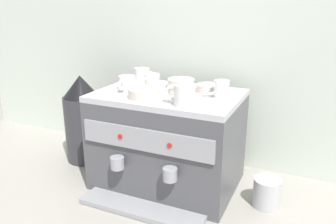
% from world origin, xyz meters
% --- Properties ---
extents(ground_plane, '(4.00, 4.00, 0.00)m').
position_xyz_m(ground_plane, '(0.00, 0.00, 0.00)').
color(ground_plane, '#9E998E').
extents(tiled_backsplash_wall, '(2.80, 0.03, 1.01)m').
position_xyz_m(tiled_backsplash_wall, '(0.00, 0.32, 0.51)').
color(tiled_backsplash_wall, silver).
rests_on(tiled_backsplash_wall, ground_plane).
extents(espresso_machine, '(0.61, 0.53, 0.43)m').
position_xyz_m(espresso_machine, '(0.00, -0.00, 0.21)').
color(espresso_machine, '#4C4C51').
rests_on(espresso_machine, ground_plane).
extents(ceramic_cup_0, '(0.11, 0.07, 0.07)m').
position_xyz_m(ceramic_cup_0, '(-0.19, 0.13, 0.46)').
color(ceramic_cup_0, white).
rests_on(ceramic_cup_0, espresso_machine).
extents(ceramic_cup_1, '(0.07, 0.11, 0.06)m').
position_xyz_m(ceramic_cup_1, '(-0.18, -0.03, 0.46)').
color(ceramic_cup_1, white).
rests_on(ceramic_cup_1, espresso_machine).
extents(ceramic_cup_2, '(0.07, 0.10, 0.07)m').
position_xyz_m(ceramic_cup_2, '(-0.09, 0.01, 0.46)').
color(ceramic_cup_2, white).
rests_on(ceramic_cup_2, espresso_machine).
extents(ceramic_cup_3, '(0.09, 0.07, 0.07)m').
position_xyz_m(ceramic_cup_3, '(0.22, 0.02, 0.46)').
color(ceramic_cup_3, white).
rests_on(ceramic_cup_3, espresso_machine).
extents(ceramic_cup_4, '(0.12, 0.08, 0.08)m').
position_xyz_m(ceramic_cup_4, '(0.13, -0.14, 0.47)').
color(ceramic_cup_4, white).
rests_on(ceramic_cup_4, espresso_machine).
extents(ceramic_bowl_0, '(0.11, 0.11, 0.03)m').
position_xyz_m(ceramic_bowl_0, '(0.15, 0.09, 0.44)').
color(ceramic_bowl_0, beige).
rests_on(ceramic_bowl_0, espresso_machine).
extents(ceramic_bowl_1, '(0.10, 0.10, 0.04)m').
position_xyz_m(ceramic_bowl_1, '(0.05, -0.01, 0.45)').
color(ceramic_bowl_1, beige).
rests_on(ceramic_bowl_1, espresso_machine).
extents(ceramic_bowl_2, '(0.12, 0.12, 0.04)m').
position_xyz_m(ceramic_bowl_2, '(0.02, 0.11, 0.45)').
color(ceramic_bowl_2, beige).
rests_on(ceramic_bowl_2, espresso_machine).
extents(ceramic_bowl_3, '(0.13, 0.13, 0.04)m').
position_xyz_m(ceramic_bowl_3, '(-0.06, -0.11, 0.45)').
color(ceramic_bowl_3, beige).
rests_on(ceramic_bowl_3, espresso_machine).
extents(coffee_grinder, '(0.19, 0.19, 0.45)m').
position_xyz_m(coffee_grinder, '(-0.50, 0.04, 0.22)').
color(coffee_grinder, '#333338').
rests_on(coffee_grinder, ground_plane).
extents(milk_pitcher, '(0.11, 0.11, 0.12)m').
position_xyz_m(milk_pitcher, '(0.45, -0.01, 0.06)').
color(milk_pitcher, '#B7B7BC').
rests_on(milk_pitcher, ground_plane).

